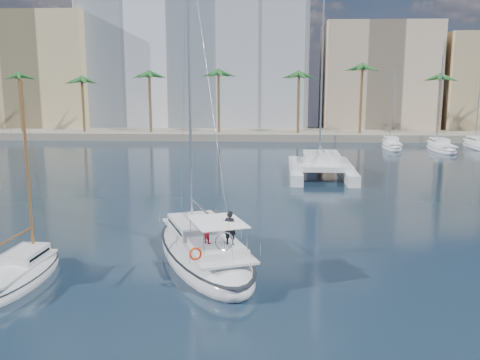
{
  "coord_description": "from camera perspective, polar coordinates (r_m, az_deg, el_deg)",
  "views": [
    {
      "loc": [
        1.67,
        -31.97,
        10.07
      ],
      "look_at": [
        -0.02,
        1.5,
        3.7
      ],
      "focal_mm": 40.0,
      "sensor_mm": 36.0,
      "label": 1
    }
  ],
  "objects": [
    {
      "name": "building_tan_left",
      "position": [
        110.01,
        -20.86,
        10.56
      ],
      "size": [
        22.0,
        14.0,
        22.0
      ],
      "primitive_type": "cube",
      "color": "tan",
      "rests_on": "ground"
    },
    {
      "name": "palm_right",
      "position": [
        94.66,
        23.25,
        10.04
      ],
      "size": [
        3.6,
        3.6,
        12.3
      ],
      "color": "brown",
      "rests_on": "ground"
    },
    {
      "name": "moored_yacht_b",
      "position": [
        81.5,
        20.64,
        2.98
      ],
      "size": [
        3.32,
        10.83,
        13.72
      ],
      "primitive_type": null,
      "rotation": [
        0.0,
        0.0,
        -0.02
      ],
      "color": "silver",
      "rests_on": "ground"
    },
    {
      "name": "ground",
      "position": [
        33.56,
        -0.09,
        -6.7
      ],
      "size": [
        160.0,
        160.0,
        0.0
      ],
      "primitive_type": "plane",
      "color": "black",
      "rests_on": "ground"
    },
    {
      "name": "palm_centre",
      "position": [
        88.98,
        1.86,
        10.9
      ],
      "size": [
        3.6,
        3.6,
        12.3
      ],
      "color": "brown",
      "rests_on": "ground"
    },
    {
      "name": "seagull",
      "position": [
        35.39,
        -0.96,
        -4.49
      ],
      "size": [
        1.06,
        0.46,
        0.2
      ],
      "color": "silver",
      "rests_on": "ground"
    },
    {
      "name": "catamaran",
      "position": [
        56.7,
        8.62,
        1.62
      ],
      "size": [
        6.83,
        13.19,
        18.89
      ],
      "rotation": [
        0.0,
        0.0,
        -0.02
      ],
      "color": "silver",
      "rests_on": "ground"
    },
    {
      "name": "small_sloop",
      "position": [
        29.26,
        -22.4,
        -9.37
      ],
      "size": [
        2.78,
        7.52,
        10.63
      ],
      "rotation": [
        0.0,
        0.0,
        -0.06
      ],
      "color": "silver",
      "rests_on": "ground"
    },
    {
      "name": "palm_left",
      "position": [
        95.85,
        -19.27,
        10.31
      ],
      "size": [
        3.6,
        3.6,
        12.3
      ],
      "color": "brown",
      "rests_on": "ground"
    },
    {
      "name": "quay",
      "position": [
        93.46,
        1.87,
        4.95
      ],
      "size": [
        120.0,
        14.0,
        1.2
      ],
      "primitive_type": "cube",
      "color": "gray",
      "rests_on": "ground"
    },
    {
      "name": "building_beige",
      "position": [
        103.97,
        14.42,
        10.4
      ],
      "size": [
        20.0,
        14.0,
        20.0
      ],
      "primitive_type": "cube",
      "color": "#C7AC8E",
      "rests_on": "ground"
    },
    {
      "name": "moored_yacht_a",
      "position": [
        81.69,
        15.87,
        3.28
      ],
      "size": [
        3.37,
        9.52,
        11.9
      ],
      "primitive_type": null,
      "rotation": [
        0.0,
        0.0,
        -0.07
      ],
      "color": "silver",
      "rests_on": "ground"
    },
    {
      "name": "main_sloop",
      "position": [
        30.2,
        -3.87,
        -7.61
      ],
      "size": [
        8.58,
        13.49,
        19.12
      ],
      "rotation": [
        0.0,
        0.0,
        0.38
      ],
      "color": "silver",
      "rests_on": "ground"
    },
    {
      "name": "building_modern",
      "position": [
        105.92,
        -4.64,
        12.86
      ],
      "size": [
        42.0,
        16.0,
        28.0
      ],
      "primitive_type": "cube",
      "color": "white",
      "rests_on": "ground"
    }
  ]
}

